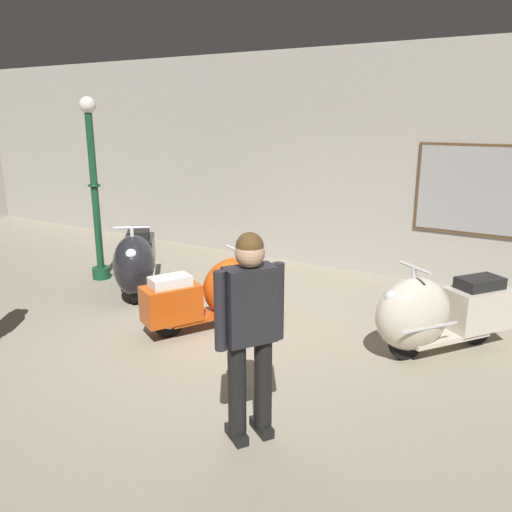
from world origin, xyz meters
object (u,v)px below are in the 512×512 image
(scooter_0, at_px, (136,262))
(visitor_1, at_px, (250,324))
(scooter_2, at_px, (433,313))
(scooter_1, at_px, (215,292))
(lamppost, at_px, (95,190))

(scooter_0, bearing_deg, visitor_1, 17.88)
(scooter_2, bearing_deg, scooter_1, -40.78)
(scooter_2, height_order, lamppost, lamppost)
(scooter_0, relative_size, scooter_1, 1.06)
(lamppost, bearing_deg, scooter_0, -14.55)
(lamppost, bearing_deg, visitor_1, -28.75)
(lamppost, xyz_separation_m, visitor_1, (4.29, -2.35, -0.43))
(scooter_2, height_order, visitor_1, visitor_1)
(scooter_2, xyz_separation_m, visitor_1, (-0.88, -2.33, 0.52))
(scooter_0, relative_size, lamppost, 0.60)
(lamppost, distance_m, visitor_1, 4.91)
(scooter_1, relative_size, lamppost, 0.57)
(scooter_1, height_order, scooter_2, scooter_2)
(scooter_1, distance_m, visitor_1, 2.41)
(lamppost, relative_size, visitor_1, 1.64)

